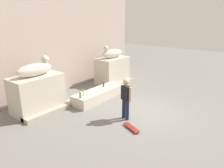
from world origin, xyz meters
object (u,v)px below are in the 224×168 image
(skater, at_px, (126,97))
(bottle_green, at_px, (80,95))
(statue_reclining_left, at_px, (35,69))
(bottle_clear, at_px, (84,93))
(skateboard, at_px, (131,127))
(bottle_brown, at_px, (104,85))
(statue_reclining_right, at_px, (112,53))

(skater, xyz_separation_m, bottle_green, (-0.40, 2.14, -0.30))
(statue_reclining_left, distance_m, bottle_clear, 2.29)
(statue_reclining_left, xyz_separation_m, bottle_green, (1.23, -1.27, -1.22))
(bottle_clear, bearing_deg, skateboard, -98.53)
(statue_reclining_left, relative_size, bottle_brown, 5.84)
(bottle_brown, bearing_deg, statue_reclining_left, 161.13)
(bottle_clear, bearing_deg, bottle_green, -164.34)
(statue_reclining_left, height_order, bottle_brown, statue_reclining_left)
(skater, distance_m, bottle_clear, 2.25)
(skateboard, bearing_deg, skater, 162.30)
(statue_reclining_right, relative_size, skater, 0.98)
(statue_reclining_right, height_order, bottle_brown, statue_reclining_right)
(skateboard, xyz_separation_m, bottle_brown, (1.97, 3.00, 0.54))
(statue_reclining_right, bearing_deg, bottle_brown, 32.09)
(bottle_green, distance_m, bottle_clear, 0.31)
(skater, xyz_separation_m, bottle_clear, (-0.10, 2.23, -0.30))
(statue_reclining_left, distance_m, skater, 3.90)
(skateboard, bearing_deg, statue_reclining_right, 157.55)
(bottle_brown, bearing_deg, statue_reclining_right, 27.34)
(skater, relative_size, bottle_brown, 6.04)
(statue_reclining_left, bearing_deg, bottle_brown, -20.35)
(skateboard, distance_m, bottle_clear, 2.95)
(skateboard, distance_m, bottle_green, 2.84)
(bottle_green, bearing_deg, skateboard, -92.69)
(skater, height_order, bottle_brown, skater)
(statue_reclining_left, bearing_deg, skater, -65.87)
(statue_reclining_right, relative_size, bottle_brown, 5.94)
(statue_reclining_right, relative_size, bottle_green, 5.22)
(skateboard, distance_m, bottle_brown, 3.63)
(statue_reclining_right, bearing_deg, skater, 49.27)
(statue_reclining_right, xyz_separation_m, bottle_green, (-3.88, -1.27, -1.22))
(statue_reclining_left, height_order, statue_reclining_right, same)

